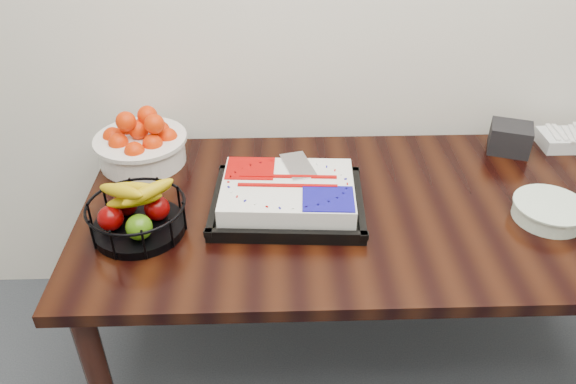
{
  "coord_description": "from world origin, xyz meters",
  "views": [
    {
      "loc": [
        -0.3,
        0.56,
        1.79
      ],
      "look_at": [
        -0.25,
        1.96,
        0.83
      ],
      "focal_mm": 35.0,
      "sensor_mm": 36.0,
      "label": 1
    }
  ],
  "objects_px": {
    "table": "(364,226)",
    "plate_stack": "(549,211)",
    "cake_tray": "(288,196)",
    "fruit_basket": "(137,214)",
    "tangerine_bowl": "(140,140)",
    "napkin_box": "(510,138)"
  },
  "relations": [
    {
      "from": "cake_tray",
      "to": "fruit_basket",
      "type": "xyz_separation_m",
      "value": [
        -0.44,
        -0.11,
        0.02
      ]
    },
    {
      "from": "fruit_basket",
      "to": "cake_tray",
      "type": "bearing_deg",
      "value": 13.37
    },
    {
      "from": "tangerine_bowl",
      "to": "plate_stack",
      "type": "relative_size",
      "value": 1.45
    },
    {
      "from": "cake_tray",
      "to": "napkin_box",
      "type": "relative_size",
      "value": 3.41
    },
    {
      "from": "table",
      "to": "plate_stack",
      "type": "relative_size",
      "value": 8.14
    },
    {
      "from": "table",
      "to": "napkin_box",
      "type": "distance_m",
      "value": 0.67
    },
    {
      "from": "tangerine_bowl",
      "to": "fruit_basket",
      "type": "xyz_separation_m",
      "value": [
        0.06,
        -0.4,
        -0.02
      ]
    },
    {
      "from": "plate_stack",
      "to": "napkin_box",
      "type": "distance_m",
      "value": 0.42
    },
    {
      "from": "table",
      "to": "fruit_basket",
      "type": "relative_size",
      "value": 6.23
    },
    {
      "from": "cake_tray",
      "to": "napkin_box",
      "type": "bearing_deg",
      "value": 22.11
    },
    {
      "from": "plate_stack",
      "to": "tangerine_bowl",
      "type": "bearing_deg",
      "value": 163.88
    },
    {
      "from": "table",
      "to": "plate_stack",
      "type": "height_order",
      "value": "plate_stack"
    },
    {
      "from": "fruit_basket",
      "to": "napkin_box",
      "type": "xyz_separation_m",
      "value": [
        1.26,
        0.44,
        -0.01
      ]
    },
    {
      "from": "plate_stack",
      "to": "cake_tray",
      "type": "bearing_deg",
      "value": 174.18
    },
    {
      "from": "tangerine_bowl",
      "to": "napkin_box",
      "type": "distance_m",
      "value": 1.32
    },
    {
      "from": "tangerine_bowl",
      "to": "table",
      "type": "bearing_deg",
      "value": -20.85
    },
    {
      "from": "cake_tray",
      "to": "plate_stack",
      "type": "relative_size",
      "value": 2.2
    },
    {
      "from": "tangerine_bowl",
      "to": "napkin_box",
      "type": "height_order",
      "value": "tangerine_bowl"
    },
    {
      "from": "tangerine_bowl",
      "to": "fruit_basket",
      "type": "height_order",
      "value": "tangerine_bowl"
    },
    {
      "from": "tangerine_bowl",
      "to": "napkin_box",
      "type": "relative_size",
      "value": 2.25
    },
    {
      "from": "cake_tray",
      "to": "plate_stack",
      "type": "distance_m",
      "value": 0.8
    },
    {
      "from": "tangerine_bowl",
      "to": "fruit_basket",
      "type": "distance_m",
      "value": 0.41
    }
  ]
}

